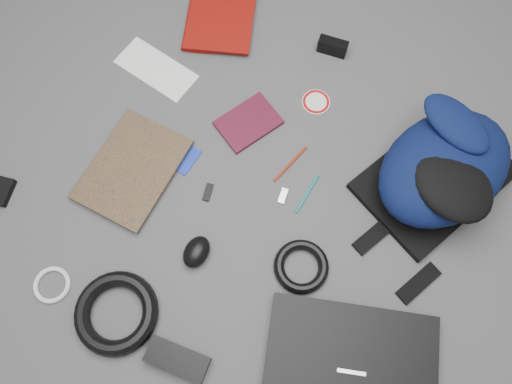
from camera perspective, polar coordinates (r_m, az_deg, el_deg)
The scene contains 21 objects.
ground at distance 1.34m, azimuth 0.00°, elevation -0.28°, with size 4.00×4.00×0.00m, color #4F4F51.
backpack at distance 1.36m, azimuth 20.74°, elevation 2.62°, with size 0.29×0.43×0.18m, color black, non-canonical shape.
laptop at distance 1.27m, azimuth 10.68°, elevation -19.57°, with size 0.40×0.31×0.04m, color black.
textbook_red at distance 1.63m, azimuth -7.81°, elevation 19.67°, with size 0.20×0.27×0.03m, color #760906.
comic_book at distance 1.44m, azimuth -17.47°, elevation 4.31°, with size 0.22×0.30×0.02m, color #99710A.
envelope at distance 1.54m, azimuth -11.35°, elevation 13.61°, with size 0.24×0.11×0.00m, color white.
dvd_case at distance 1.42m, azimuth -0.89°, elevation 7.94°, with size 0.12×0.17×0.01m, color #3D0B1A.
compact_camera at distance 1.55m, azimuth 8.74°, elevation 16.11°, with size 0.09×0.03×0.05m, color black.
sticker_disc at distance 1.47m, azimuth 6.87°, elevation 10.18°, with size 0.08×0.08×0.00m, color white.
pen_teal at distance 1.34m, azimuth 5.88°, elevation -0.19°, with size 0.01×0.01×0.12m, color #0E8280.
pen_red at distance 1.37m, azimuth 3.94°, elevation 3.21°, with size 0.01×0.01×0.13m, color #9B260B.
id_badge at distance 1.39m, azimuth -8.05°, elevation 3.75°, with size 0.05×0.08×0.00m, color #182EB4.
usb_black at distance 1.34m, azimuth -5.52°, elevation -0.02°, with size 0.02×0.05×0.01m, color black.
usb_silver at distance 1.34m, azimuth 3.10°, elevation -0.46°, with size 0.02×0.04×0.01m, color silver.
mouse at distance 1.28m, azimuth -6.82°, elevation -6.82°, with size 0.06×0.09×0.05m, color black.
headphone_left at distance 1.38m, azimuth -10.91°, elevation 1.84°, with size 0.05×0.05×0.01m, color silver.
headphone_right at distance 1.36m, azimuth -13.98°, elevation -1.68°, with size 0.04×0.04×0.01m, color silver.
cable_coil at distance 1.28m, azimuth 5.19°, elevation -8.48°, with size 0.14×0.14×0.03m, color black.
power_brick at distance 1.26m, azimuth -8.97°, elevation -18.38°, with size 0.15×0.06×0.04m, color black.
power_cord_coil at distance 1.30m, azimuth -15.66°, elevation -13.17°, with size 0.21×0.21×0.04m, color black.
white_cable_coil at distance 1.37m, azimuth -22.30°, elevation -9.79°, with size 0.09×0.09×0.01m, color white.
Camera 1 is at (0.21, -0.38, 1.27)m, focal length 35.00 mm.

